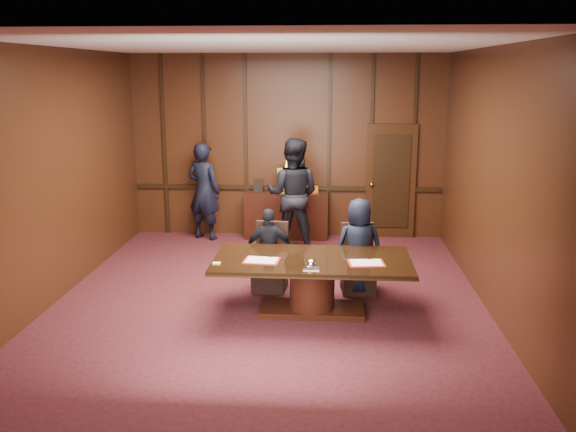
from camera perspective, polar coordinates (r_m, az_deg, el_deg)
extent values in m
plane|color=black|center=(8.83, -1.66, -7.65)|extent=(7.00, 7.00, 0.00)
plane|color=silver|center=(8.24, -1.83, 15.70)|extent=(7.00, 7.00, 0.00)
cube|color=black|center=(11.81, -0.07, 6.51)|extent=(6.00, 0.04, 3.50)
cube|color=black|center=(4.97, -5.72, -3.26)|extent=(6.00, 0.04, 3.50)
cube|color=black|center=(9.15, -20.82, 3.61)|extent=(0.04, 7.00, 3.50)
cube|color=black|center=(8.60, 18.61, 3.20)|extent=(0.04, 7.00, 3.50)
cube|color=black|center=(11.90, -0.07, 2.67)|extent=(5.90, 0.05, 0.08)
cube|color=black|center=(11.90, 9.59, 3.21)|extent=(0.95, 0.06, 2.20)
sphere|color=gold|center=(11.81, 7.82, 2.94)|extent=(0.08, 0.08, 0.08)
cube|color=black|center=(11.80, -0.15, 0.09)|extent=(1.60, 0.45, 0.90)
cube|color=black|center=(11.97, -3.49, -1.81)|extent=(0.12, 0.40, 0.06)
cube|color=black|center=(11.88, 3.23, -1.93)|extent=(0.12, 0.40, 0.06)
cube|color=gold|center=(11.66, -0.15, 3.39)|extent=(0.34, 0.18, 0.48)
cylinder|color=white|center=(11.55, -0.18, 3.60)|extent=(0.22, 0.03, 0.22)
cone|color=gold|center=(11.61, -0.15, 4.95)|extent=(0.14, 0.14, 0.16)
cube|color=black|center=(11.76, -2.82, 2.81)|extent=(0.18, 0.04, 0.22)
cube|color=orange|center=(11.69, 2.31, 2.51)|extent=(0.22, 0.12, 0.12)
cube|color=black|center=(8.31, 2.24, -8.73)|extent=(1.40, 0.60, 0.08)
cylinder|color=black|center=(8.18, 2.27, -6.46)|extent=(0.60, 0.60, 0.62)
cube|color=black|center=(8.08, 2.29, -4.32)|extent=(2.62, 1.32, 0.02)
cube|color=black|center=(8.08, 2.29, -4.19)|extent=(2.60, 1.30, 0.06)
cube|color=#AD1710|center=(7.96, -2.47, -4.19)|extent=(0.49, 0.37, 0.01)
cube|color=white|center=(7.95, -2.47, -4.13)|extent=(0.42, 0.31, 0.01)
cube|color=#AD1710|center=(7.91, 7.33, -4.40)|extent=(0.49, 0.38, 0.01)
cube|color=white|center=(7.90, 7.33, -4.34)|extent=(0.43, 0.32, 0.01)
cube|color=white|center=(7.64, 2.19, -4.95)|extent=(0.20, 0.14, 0.01)
ellipsoid|color=white|center=(7.62, 2.19, -4.54)|extent=(0.13, 0.13, 0.10)
cube|color=#EFDA75|center=(7.90, -6.70, -4.40)|extent=(0.10, 0.07, 0.01)
cube|color=black|center=(9.08, -1.70, -5.49)|extent=(0.52, 0.52, 0.46)
cube|color=black|center=(9.13, -1.47, -2.16)|extent=(0.48, 0.10, 0.55)
cylinder|color=black|center=(8.95, -3.11, -6.57)|extent=(0.04, 0.04, 0.23)
cylinder|color=black|center=(9.29, -0.34, -5.79)|extent=(0.04, 0.04, 0.23)
cube|color=black|center=(9.05, 6.56, -5.64)|extent=(0.52, 0.52, 0.46)
cube|color=black|center=(9.10, 6.47, -2.29)|extent=(0.48, 0.10, 0.55)
cylinder|color=black|center=(8.89, 5.30, -6.75)|extent=(0.04, 0.04, 0.23)
cylinder|color=black|center=(9.29, 7.73, -5.92)|extent=(0.04, 0.04, 0.23)
imported|color=black|center=(8.91, -1.75, -3.22)|extent=(0.75, 0.35, 1.24)
imported|color=black|center=(8.86, 6.65, -2.84)|extent=(0.75, 0.54, 1.41)
imported|color=black|center=(11.76, -7.87, 2.34)|extent=(0.80, 0.68, 1.87)
imported|color=black|center=(10.91, 0.46, 2.01)|extent=(1.11, 0.93, 2.03)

